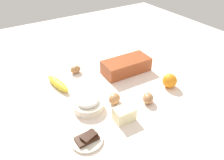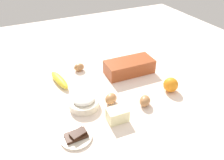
% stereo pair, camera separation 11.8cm
% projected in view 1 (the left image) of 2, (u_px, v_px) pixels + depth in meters
% --- Properties ---
extents(ground_plane, '(2.40, 2.40, 0.02)m').
position_uv_depth(ground_plane, '(112.00, 88.00, 1.21)').
color(ground_plane, beige).
extents(loaf_pan, '(0.28, 0.14, 0.08)m').
position_uv_depth(loaf_pan, '(126.00, 66.00, 1.31)').
color(loaf_pan, '#9E4723').
rests_on(loaf_pan, ground_plane).
extents(flour_bowl, '(0.14, 0.14, 0.06)m').
position_uv_depth(flour_bowl, '(88.00, 104.00, 1.04)').
color(flour_bowl, silver).
rests_on(flour_bowl, ground_plane).
extents(banana, '(0.08, 0.19, 0.04)m').
position_uv_depth(banana, '(58.00, 84.00, 1.19)').
color(banana, yellow).
rests_on(banana, ground_plane).
extents(orange_fruit, '(0.08, 0.08, 0.08)m').
position_uv_depth(orange_fruit, '(170.00, 81.00, 1.18)').
color(orange_fruit, orange).
rests_on(orange_fruit, ground_plane).
extents(butter_block, '(0.09, 0.07, 0.06)m').
position_uv_depth(butter_block, '(124.00, 114.00, 0.98)').
color(butter_block, '#F4EDB2').
rests_on(butter_block, ground_plane).
extents(egg_near_butter, '(0.08, 0.08, 0.05)m').
position_uv_depth(egg_near_butter, '(114.00, 99.00, 1.08)').
color(egg_near_butter, '#B37949').
rests_on(egg_near_butter, ground_plane).
extents(egg_beside_bowl, '(0.08, 0.08, 0.05)m').
position_uv_depth(egg_beside_bowl, '(148.00, 98.00, 1.08)').
color(egg_beside_bowl, '#AE7547').
rests_on(egg_beside_bowl, ground_plane).
extents(egg_loose, '(0.06, 0.05, 0.05)m').
position_uv_depth(egg_loose, '(76.00, 69.00, 1.31)').
color(egg_loose, '#AE7547').
rests_on(egg_loose, ground_plane).
extents(chocolate_plate, '(0.13, 0.13, 0.03)m').
position_uv_depth(chocolate_plate, '(87.00, 139.00, 0.89)').
color(chocolate_plate, silver).
rests_on(chocolate_plate, ground_plane).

